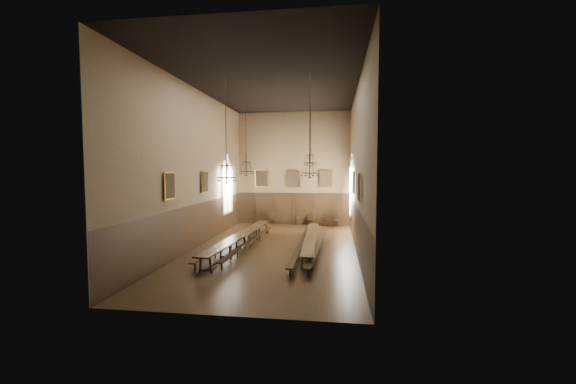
% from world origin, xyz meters
% --- Properties ---
extents(floor, '(9.00, 18.00, 0.02)m').
position_xyz_m(floor, '(0.00, 0.00, -0.01)').
color(floor, black).
rests_on(floor, ground).
extents(ceiling, '(9.00, 18.00, 0.02)m').
position_xyz_m(ceiling, '(0.00, 0.00, 9.01)').
color(ceiling, black).
rests_on(ceiling, ground).
extents(wall_back, '(9.00, 0.02, 9.00)m').
position_xyz_m(wall_back, '(0.00, 9.01, 4.50)').
color(wall_back, brown).
rests_on(wall_back, ground).
extents(wall_front, '(9.00, 0.02, 9.00)m').
position_xyz_m(wall_front, '(0.00, -9.01, 4.50)').
color(wall_front, brown).
rests_on(wall_front, ground).
extents(wall_left, '(0.02, 18.00, 9.00)m').
position_xyz_m(wall_left, '(-4.51, 0.00, 4.50)').
color(wall_left, brown).
rests_on(wall_left, ground).
extents(wall_right, '(0.02, 18.00, 9.00)m').
position_xyz_m(wall_right, '(4.51, 0.00, 4.50)').
color(wall_right, brown).
rests_on(wall_right, ground).
extents(wainscot_panelling, '(9.00, 18.00, 2.50)m').
position_xyz_m(wainscot_panelling, '(0.00, 0.00, 1.25)').
color(wainscot_panelling, black).
rests_on(wainscot_panelling, floor).
extents(table_left, '(1.36, 10.57, 0.82)m').
position_xyz_m(table_left, '(-1.90, -0.08, 0.41)').
color(table_left, black).
rests_on(table_left, floor).
extents(table_right, '(0.89, 9.11, 0.71)m').
position_xyz_m(table_right, '(2.00, 0.23, 0.35)').
color(table_right, black).
rests_on(table_right, floor).
extents(bench_left_outer, '(0.88, 9.85, 0.44)m').
position_xyz_m(bench_left_outer, '(-2.48, -0.05, 0.28)').
color(bench_left_outer, black).
rests_on(bench_left_outer, floor).
extents(bench_left_inner, '(0.73, 9.41, 0.42)m').
position_xyz_m(bench_left_inner, '(-1.43, 0.05, 0.27)').
color(bench_left_inner, black).
rests_on(bench_left_inner, floor).
extents(bench_right_inner, '(0.31, 9.98, 0.45)m').
position_xyz_m(bench_right_inner, '(1.51, -0.22, 0.29)').
color(bench_right_inner, black).
rests_on(bench_right_inner, floor).
extents(bench_right_outer, '(0.77, 10.10, 0.45)m').
position_xyz_m(bench_right_outer, '(2.47, -0.11, 0.29)').
color(bench_right_outer, black).
rests_on(bench_right_outer, floor).
extents(chair_1, '(0.48, 0.48, 0.90)m').
position_xyz_m(chair_1, '(-2.56, 8.57, 0.27)').
color(chair_1, black).
rests_on(chair_1, floor).
extents(chair_2, '(0.50, 0.50, 0.95)m').
position_xyz_m(chair_2, '(-1.62, 8.52, 0.29)').
color(chair_2, black).
rests_on(chair_2, floor).
extents(chair_4, '(0.40, 0.40, 0.88)m').
position_xyz_m(chair_4, '(0.59, 8.56, 0.27)').
color(chair_4, black).
rests_on(chair_4, floor).
extents(chair_5, '(0.47, 0.47, 0.94)m').
position_xyz_m(chair_5, '(1.41, 8.55, 0.28)').
color(chair_5, black).
rests_on(chair_5, floor).
extents(chair_6, '(0.51, 0.51, 0.97)m').
position_xyz_m(chair_6, '(2.61, 8.58, 0.29)').
color(chair_6, black).
rests_on(chair_6, floor).
extents(chair_7, '(0.49, 0.49, 0.92)m').
position_xyz_m(chair_7, '(3.43, 8.61, 0.28)').
color(chair_7, black).
rests_on(chair_7, floor).
extents(chandelier_back_left, '(0.92, 0.92, 4.85)m').
position_xyz_m(chandelier_back_left, '(-2.19, 2.31, 4.62)').
color(chandelier_back_left, black).
rests_on(chandelier_back_left, ceiling).
extents(chandelier_back_right, '(0.76, 0.76, 4.29)m').
position_xyz_m(chandelier_back_right, '(1.80, 2.56, 5.16)').
color(chandelier_back_right, black).
rests_on(chandelier_back_right, ceiling).
extents(chandelier_front_left, '(0.95, 0.95, 5.13)m').
position_xyz_m(chandelier_front_left, '(-2.08, -2.02, 4.35)').
color(chandelier_front_left, black).
rests_on(chandelier_front_left, ceiling).
extents(chandelier_front_right, '(0.76, 0.76, 4.85)m').
position_xyz_m(chandelier_front_right, '(2.13, -2.44, 4.65)').
color(chandelier_front_right, black).
rests_on(chandelier_front_right, ceiling).
extents(portrait_back_0, '(1.10, 0.12, 1.40)m').
position_xyz_m(portrait_back_0, '(-2.60, 8.88, 3.70)').
color(portrait_back_0, gold).
rests_on(portrait_back_0, wall_back).
extents(portrait_back_1, '(1.10, 0.12, 1.40)m').
position_xyz_m(portrait_back_1, '(0.00, 8.88, 3.70)').
color(portrait_back_1, gold).
rests_on(portrait_back_1, wall_back).
extents(portrait_back_2, '(1.10, 0.12, 1.40)m').
position_xyz_m(portrait_back_2, '(2.60, 8.88, 3.70)').
color(portrait_back_2, gold).
rests_on(portrait_back_2, wall_back).
extents(portrait_left_0, '(0.12, 1.00, 1.30)m').
position_xyz_m(portrait_left_0, '(-4.38, 1.00, 3.70)').
color(portrait_left_0, gold).
rests_on(portrait_left_0, wall_left).
extents(portrait_left_1, '(0.12, 1.00, 1.30)m').
position_xyz_m(portrait_left_1, '(-4.38, -3.50, 3.70)').
color(portrait_left_1, gold).
rests_on(portrait_left_1, wall_left).
extents(portrait_right_0, '(0.12, 1.00, 1.30)m').
position_xyz_m(portrait_right_0, '(4.38, 1.00, 3.70)').
color(portrait_right_0, gold).
rests_on(portrait_right_0, wall_right).
extents(portrait_right_1, '(0.12, 1.00, 1.30)m').
position_xyz_m(portrait_right_1, '(4.38, -3.50, 3.70)').
color(portrait_right_1, gold).
rests_on(portrait_right_1, wall_right).
extents(window_right, '(0.20, 2.20, 4.60)m').
position_xyz_m(window_right, '(4.43, 5.50, 3.40)').
color(window_right, white).
rests_on(window_right, wall_right).
extents(window_left, '(0.20, 2.20, 4.60)m').
position_xyz_m(window_left, '(-4.43, 5.50, 3.40)').
color(window_left, white).
rests_on(window_left, wall_left).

